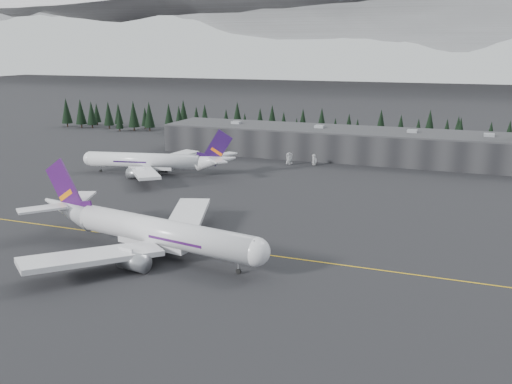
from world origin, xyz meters
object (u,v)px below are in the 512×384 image
at_px(gse_vehicle_a, 289,163).
at_px(terminal, 341,143).
at_px(jet_main, 145,229).
at_px(jet_parked, 157,161).
at_px(gse_vehicle_b, 314,163).

bearing_deg(gse_vehicle_a, terminal, 31.12).
xyz_separation_m(jet_main, jet_parked, (-41.39, 76.02, -0.60)).
distance_m(jet_main, gse_vehicle_b, 114.42).
height_order(terminal, gse_vehicle_a, terminal).
height_order(jet_main, gse_vehicle_a, jet_main).
xyz_separation_m(jet_main, gse_vehicle_b, (10.26, 113.85, -4.85)).
relative_size(terminal, jet_main, 2.36).
distance_m(gse_vehicle_a, gse_vehicle_b, 10.44).
relative_size(jet_parked, gse_vehicle_b, 12.89).
bearing_deg(jet_main, jet_parked, 128.39).
xyz_separation_m(jet_main, gse_vehicle_a, (0.20, 111.07, -4.93)).
bearing_deg(terminal, jet_parked, -134.16).
height_order(jet_parked, gse_vehicle_a, jet_parked).
height_order(gse_vehicle_a, gse_vehicle_b, gse_vehicle_b).
bearing_deg(gse_vehicle_a, jet_main, -115.51).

